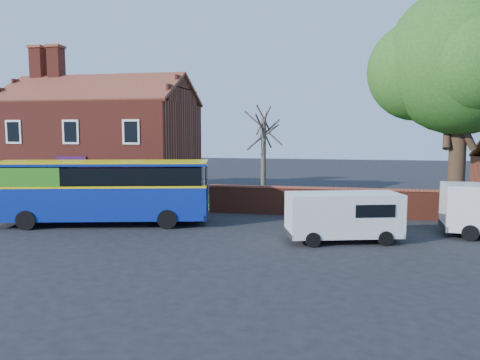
# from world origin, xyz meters

# --- Properties ---
(ground) EXTENTS (120.00, 120.00, 0.00)m
(ground) POSITION_xyz_m (0.00, 0.00, 0.00)
(ground) COLOR black
(ground) RESTS_ON ground
(pavement) EXTENTS (18.00, 3.50, 0.12)m
(pavement) POSITION_xyz_m (-7.00, 5.75, 0.06)
(pavement) COLOR gray
(pavement) RESTS_ON ground
(kerb) EXTENTS (18.00, 0.15, 0.14)m
(kerb) POSITION_xyz_m (-7.00, 4.00, 0.07)
(kerb) COLOR slate
(kerb) RESTS_ON ground
(grass_strip) EXTENTS (26.00, 12.00, 0.04)m
(grass_strip) POSITION_xyz_m (13.00, 13.00, 0.02)
(grass_strip) COLOR #426B28
(grass_strip) RESTS_ON ground
(shop_building) EXTENTS (12.30, 8.13, 10.50)m
(shop_building) POSITION_xyz_m (-7.02, 11.50, 3.41)
(shop_building) COLOR maroon
(shop_building) RESTS_ON ground
(boundary_wall) EXTENTS (22.00, 0.38, 1.60)m
(boundary_wall) POSITION_xyz_m (13.00, 7.00, 0.81)
(boundary_wall) COLOR maroon
(boundary_wall) RESTS_ON ground
(bus) EXTENTS (10.73, 5.05, 3.17)m
(bus) POSITION_xyz_m (-2.59, 2.39, 1.80)
(bus) COLOR navy
(bus) RESTS_ON ground
(van_near) EXTENTS (5.03, 3.11, 2.06)m
(van_near) POSITION_xyz_m (9.45, 1.17, 1.15)
(van_near) COLOR silver
(van_near) RESTS_ON ground
(large_tree) EXTENTS (10.36, 8.19, 12.63)m
(large_tree) POSITION_xyz_m (15.83, 9.61, 8.27)
(large_tree) COLOR black
(large_tree) RESTS_ON ground
(bare_tree) EXTENTS (2.21, 2.64, 5.90)m
(bare_tree) POSITION_xyz_m (4.70, 9.60, 3.03)
(bare_tree) COLOR #4C4238
(bare_tree) RESTS_ON ground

